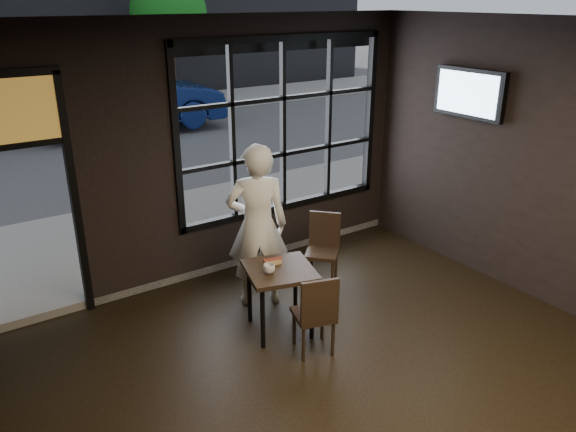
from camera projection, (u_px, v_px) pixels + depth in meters
ceiling at (435, 26)px, 3.44m from camera, size 6.00×7.00×0.02m
window_frame at (283, 127)px, 7.28m from camera, size 3.06×0.12×2.28m
cafe_table at (280, 299)px, 5.97m from camera, size 0.85×0.85×0.74m
chair_near at (314, 312)px, 5.60m from camera, size 0.48×0.48×0.88m
chair_window at (322, 251)px, 6.92m from camera, size 0.55×0.55×0.90m
man at (257, 226)px, 6.33m from camera, size 0.83×0.71×1.92m
hotdog at (273, 261)px, 5.92m from camera, size 0.21×0.12×0.06m
cup at (269, 269)px, 5.72m from camera, size 0.16×0.16×0.10m
tv at (469, 93)px, 6.84m from camera, size 0.12×1.02×0.60m
navy_car at (132, 99)px, 14.53m from camera, size 4.91×2.05×1.58m
tree_right at (169, 13)px, 17.59m from camera, size 2.39×2.39×4.07m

